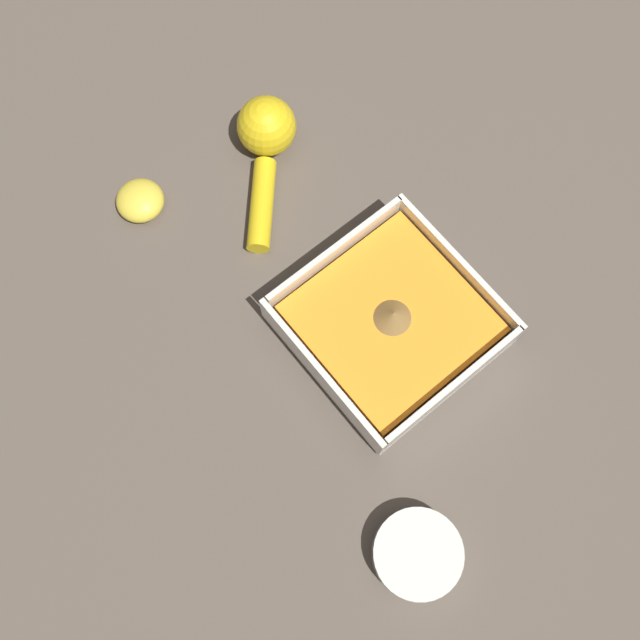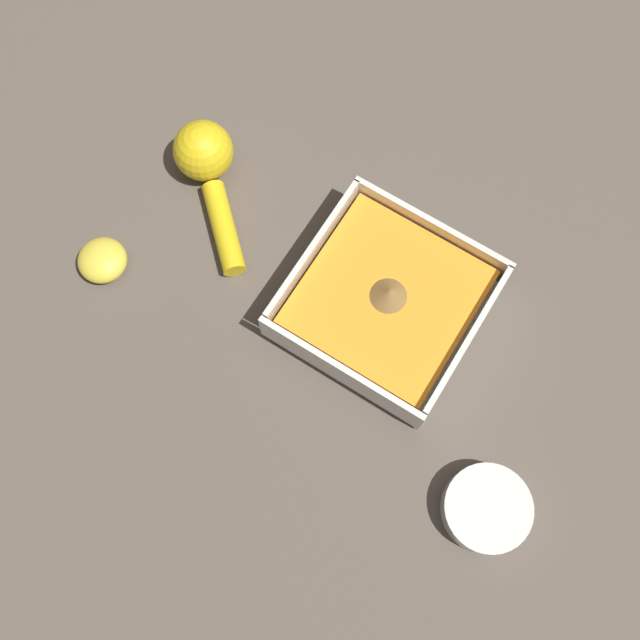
{
  "view_description": "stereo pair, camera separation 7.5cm",
  "coord_description": "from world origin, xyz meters",
  "px_view_note": "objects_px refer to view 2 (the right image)",
  "views": [
    {
      "loc": [
        0.14,
        -0.2,
        0.74
      ],
      "look_at": [
        -0.04,
        -0.05,
        0.03
      ],
      "focal_mm": 42.0,
      "sensor_mm": 36.0,
      "label": 1
    },
    {
      "loc": [
        0.08,
        -0.25,
        0.74
      ],
      "look_at": [
        -0.04,
        -0.05,
        0.03
      ],
      "focal_mm": 42.0,
      "sensor_mm": 36.0,
      "label": 2
    }
  ],
  "objects_px": {
    "square_dish": "(386,303)",
    "lemon_half": "(102,260)",
    "spice_bowl": "(486,509)",
    "lemon_squeezer": "(207,165)"
  },
  "relations": [
    {
      "from": "square_dish",
      "to": "lemon_half",
      "type": "distance_m",
      "value": 0.3
    },
    {
      "from": "square_dish",
      "to": "lemon_half",
      "type": "xyz_separation_m",
      "value": [
        -0.28,
        -0.12,
        -0.01
      ]
    },
    {
      "from": "spice_bowl",
      "to": "lemon_half",
      "type": "bearing_deg",
      "value": 178.8
    },
    {
      "from": "square_dish",
      "to": "lemon_squeezer",
      "type": "distance_m",
      "value": 0.24
    },
    {
      "from": "square_dish",
      "to": "lemon_half",
      "type": "height_order",
      "value": "square_dish"
    },
    {
      "from": "square_dish",
      "to": "spice_bowl",
      "type": "xyz_separation_m",
      "value": [
        0.18,
        -0.13,
        -0.01
      ]
    },
    {
      "from": "square_dish",
      "to": "spice_bowl",
      "type": "distance_m",
      "value": 0.22
    },
    {
      "from": "spice_bowl",
      "to": "lemon_squeezer",
      "type": "bearing_deg",
      "value": 160.02
    },
    {
      "from": "spice_bowl",
      "to": "lemon_half",
      "type": "height_order",
      "value": "same"
    },
    {
      "from": "spice_bowl",
      "to": "lemon_squeezer",
      "type": "xyz_separation_m",
      "value": [
        -0.43,
        0.16,
        0.02
      ]
    }
  ]
}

